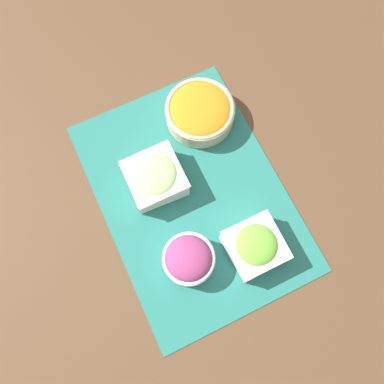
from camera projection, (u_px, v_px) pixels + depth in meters
ground_plane at (192, 196)px, 0.88m from camera, size 3.00×3.00×0.00m
placemat at (192, 196)px, 0.87m from camera, size 0.58×0.41×0.00m
carrot_bowl at (200, 111)px, 0.90m from camera, size 0.17×0.17×0.06m
onion_bowl at (189, 259)px, 0.80m from camera, size 0.11×0.11×0.07m
lettuce_bowl at (255, 246)px, 0.81m from camera, size 0.12×0.12×0.07m
cucumber_bowl at (155, 177)px, 0.85m from camera, size 0.13×0.13×0.07m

